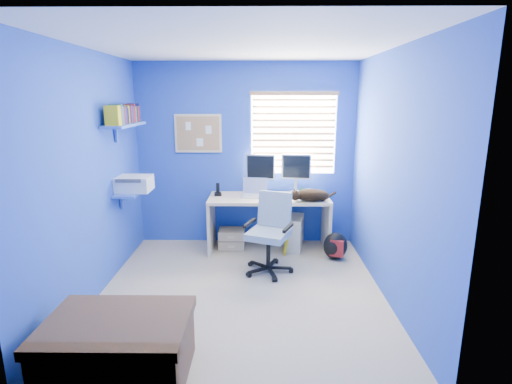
{
  "coord_description": "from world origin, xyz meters",
  "views": [
    {
      "loc": [
        0.2,
        -3.89,
        2.03
      ],
      "look_at": [
        0.15,
        0.65,
        0.95
      ],
      "focal_mm": 28.0,
      "sensor_mm": 36.0,
      "label": 1
    }
  ],
  "objects_px": {
    "desk": "(269,223)",
    "cat": "(312,195)",
    "laptop": "(254,188)",
    "office_chair": "(270,243)",
    "tower_pc": "(295,233)"
  },
  "relations": [
    {
      "from": "tower_pc",
      "to": "desk",
      "type": "bearing_deg",
      "value": -161.2
    },
    {
      "from": "tower_pc",
      "to": "office_chair",
      "type": "distance_m",
      "value": 0.83
    },
    {
      "from": "desk",
      "to": "cat",
      "type": "height_order",
      "value": "cat"
    },
    {
      "from": "cat",
      "to": "office_chair",
      "type": "height_order",
      "value": "office_chair"
    },
    {
      "from": "desk",
      "to": "tower_pc",
      "type": "height_order",
      "value": "desk"
    },
    {
      "from": "desk",
      "to": "cat",
      "type": "distance_m",
      "value": 0.73
    },
    {
      "from": "cat",
      "to": "tower_pc",
      "type": "distance_m",
      "value": 0.67
    },
    {
      "from": "cat",
      "to": "tower_pc",
      "type": "xyz_separation_m",
      "value": [
        -0.18,
        0.26,
        -0.59
      ]
    },
    {
      "from": "laptop",
      "to": "office_chair",
      "type": "height_order",
      "value": "laptop"
    },
    {
      "from": "cat",
      "to": "office_chair",
      "type": "relative_size",
      "value": 0.47
    },
    {
      "from": "desk",
      "to": "laptop",
      "type": "relative_size",
      "value": 4.83
    },
    {
      "from": "cat",
      "to": "tower_pc",
      "type": "bearing_deg",
      "value": 105.94
    },
    {
      "from": "desk",
      "to": "office_chair",
      "type": "xyz_separation_m",
      "value": [
        -0.0,
        -0.69,
        -0.02
      ]
    },
    {
      "from": "desk",
      "to": "laptop",
      "type": "height_order",
      "value": "laptop"
    },
    {
      "from": "desk",
      "to": "cat",
      "type": "relative_size",
      "value": 3.65
    }
  ]
}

